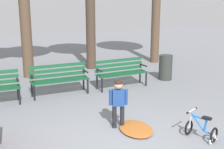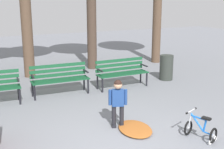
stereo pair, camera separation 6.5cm
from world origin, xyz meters
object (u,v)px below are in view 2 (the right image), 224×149
park_bench_right (121,71)px  trash_bin (166,67)px  child_standing (118,100)px  kids_bicycle (201,129)px  park_bench_left (60,77)px

park_bench_right → trash_bin: 1.75m
child_standing → kids_bicycle: size_ratio=1.63×
trash_bin → child_standing: bearing=-140.0°
child_standing → park_bench_right: bearing=60.5°
park_bench_left → trash_bin: size_ratio=1.97×
park_bench_left → kids_bicycle: 4.25m
kids_bicycle → trash_bin: 4.41m
child_standing → trash_bin: size_ratio=1.25×
park_bench_right → kids_bicycle: park_bench_right is taller
child_standing → park_bench_left: bearing=99.0°
trash_bin → kids_bicycle: bearing=-117.5°
park_bench_right → trash_bin: (1.74, 0.11, -0.10)m
park_bench_left → kids_bicycle: size_ratio=2.56×
park_bench_left → trash_bin: bearing=-0.2°
park_bench_left → trash_bin: 3.64m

